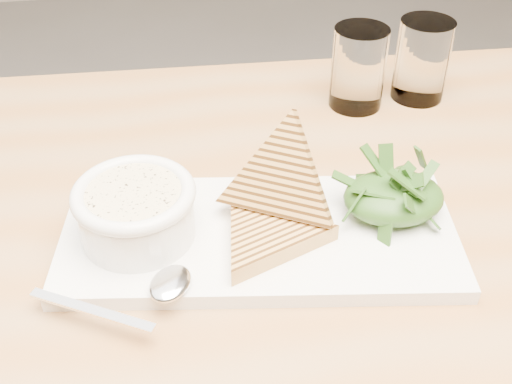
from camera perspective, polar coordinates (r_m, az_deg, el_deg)
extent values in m
cube|color=#9B6F43|center=(0.71, 9.66, -3.92)|extent=(1.18, 0.81, 0.04)
cube|color=white|center=(0.65, 0.29, -3.94)|extent=(0.42, 0.23, 0.02)
cylinder|color=white|center=(0.64, -10.55, -2.20)|extent=(0.11, 0.11, 0.04)
cylinder|color=beige|center=(0.62, -10.83, -0.28)|extent=(0.10, 0.10, 0.01)
torus|color=white|center=(0.62, -10.85, -0.14)|extent=(0.12, 0.12, 0.01)
ellipsoid|color=#1A3F14|center=(0.67, 12.13, -0.47)|extent=(0.10, 0.08, 0.04)
ellipsoid|color=silver|center=(0.59, -7.63, -8.05)|extent=(0.06, 0.06, 0.01)
cube|color=silver|center=(0.59, -14.41, -10.13)|extent=(0.11, 0.07, 0.00)
cylinder|color=white|center=(0.87, 9.09, 10.83)|extent=(0.07, 0.07, 0.11)
cylinder|color=white|center=(0.91, 14.54, 11.29)|extent=(0.07, 0.07, 0.11)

